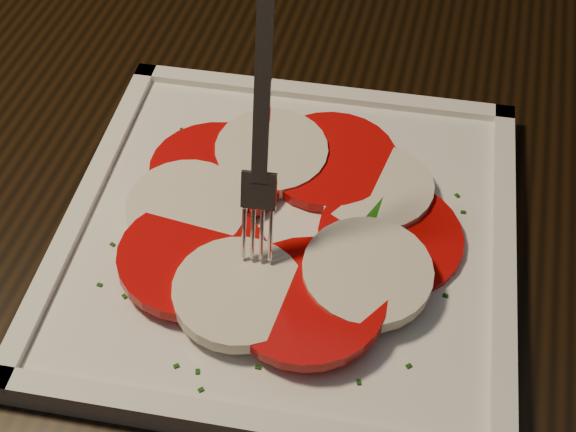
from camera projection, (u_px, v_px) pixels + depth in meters
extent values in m
cube|color=black|center=(247.00, 283.00, 0.57)|extent=(1.27, 0.91, 0.04)
cube|color=black|center=(452.00, 21.00, 1.26)|extent=(0.54, 0.54, 0.04)
cylinder|color=black|center=(292.00, 145.00, 1.43)|extent=(0.04, 0.04, 0.41)
cylinder|color=black|center=(465.00, 244.00, 1.28)|extent=(0.04, 0.04, 0.41)
cylinder|color=black|center=(405.00, 50.00, 1.62)|extent=(0.04, 0.04, 0.41)
cylinder|color=black|center=(569.00, 127.00, 1.46)|extent=(0.04, 0.04, 0.41)
cube|color=white|center=(288.00, 237.00, 0.56)|extent=(0.36, 0.36, 0.01)
cylinder|color=#C50409|center=(390.00, 237.00, 0.55)|extent=(0.10, 0.10, 0.02)
cylinder|color=silver|center=(375.00, 190.00, 0.58)|extent=(0.08, 0.08, 0.01)
cylinder|color=#C50409|center=(330.00, 160.00, 0.60)|extent=(0.10, 0.10, 0.01)
cylinder|color=silver|center=(272.00, 152.00, 0.60)|extent=(0.08, 0.08, 0.02)
cylinder|color=#C50409|center=(218.00, 171.00, 0.58)|extent=(0.10, 0.10, 0.01)
cylinder|color=silver|center=(187.00, 209.00, 0.56)|extent=(0.08, 0.08, 0.02)
cylinder|color=#C50409|center=(193.00, 257.00, 0.53)|extent=(0.10, 0.10, 0.02)
cylinder|color=silver|center=(239.00, 293.00, 0.51)|extent=(0.08, 0.08, 0.01)
cylinder|color=#C50409|center=(308.00, 301.00, 0.50)|extent=(0.10, 0.10, 0.01)
cylinder|color=silver|center=(367.00, 272.00, 0.51)|extent=(0.08, 0.08, 0.02)
cube|color=#1B5D0F|center=(214.00, 167.00, 0.58)|extent=(0.03, 0.04, 0.00)
cube|color=#1B5D0F|center=(361.00, 261.00, 0.53)|extent=(0.04, 0.04, 0.00)
cube|color=#1B5D0F|center=(263.00, 297.00, 0.51)|extent=(0.03, 0.04, 0.00)
cube|color=#1B5D0F|center=(334.00, 258.00, 0.53)|extent=(0.03, 0.03, 0.00)
cube|color=#1B5D0F|center=(209.00, 216.00, 0.55)|extent=(0.03, 0.04, 0.00)
cube|color=#1B5D0F|center=(376.00, 217.00, 0.55)|extent=(0.02, 0.05, 0.00)
cube|color=#113C0A|center=(457.00, 196.00, 0.58)|extent=(0.00, 0.00, 0.00)
cube|color=#113C0A|center=(356.00, 148.00, 0.61)|extent=(0.00, 0.00, 0.00)
cube|color=#113C0A|center=(463.00, 212.00, 0.57)|extent=(0.00, 0.00, 0.00)
cube|color=#113C0A|center=(124.00, 296.00, 0.52)|extent=(0.00, 0.00, 0.00)
cube|color=#113C0A|center=(359.00, 382.00, 0.48)|extent=(0.00, 0.00, 0.00)
cube|color=#113C0A|center=(258.00, 367.00, 0.48)|extent=(0.00, 0.00, 0.00)
cube|color=#113C0A|center=(290.00, 131.00, 0.62)|extent=(0.00, 0.00, 0.00)
cube|color=#113C0A|center=(182.00, 130.00, 0.63)|extent=(0.00, 0.00, 0.00)
cube|color=#113C0A|center=(232.00, 141.00, 0.62)|extent=(0.00, 0.00, 0.00)
cube|color=#113C0A|center=(387.00, 157.00, 0.61)|extent=(0.00, 0.00, 0.00)
cube|color=#113C0A|center=(445.00, 296.00, 0.52)|extent=(0.00, 0.00, 0.00)
cube|color=#113C0A|center=(147.00, 298.00, 0.52)|extent=(0.00, 0.00, 0.00)
cube|color=#113C0A|center=(176.00, 366.00, 0.48)|extent=(0.00, 0.00, 0.00)
cube|color=#113C0A|center=(409.00, 366.00, 0.48)|extent=(0.00, 0.00, 0.00)
cube|color=#113C0A|center=(423.00, 177.00, 0.59)|extent=(0.00, 0.00, 0.00)
cube|color=#113C0A|center=(411.00, 196.00, 0.58)|extent=(0.00, 0.00, 0.00)
cube|color=#113C0A|center=(212.00, 145.00, 0.61)|extent=(0.00, 0.00, 0.00)
cube|color=#113C0A|center=(402.00, 299.00, 0.52)|extent=(0.00, 0.00, 0.00)
cube|color=#113C0A|center=(409.00, 186.00, 0.59)|extent=(0.00, 0.00, 0.00)
cube|color=#113C0A|center=(227.00, 137.00, 0.62)|extent=(0.00, 0.00, 0.00)
cube|color=#113C0A|center=(201.00, 390.00, 0.47)|extent=(0.00, 0.00, 0.00)
cube|color=#113C0A|center=(442.00, 207.00, 0.57)|extent=(0.00, 0.00, 0.00)
cube|color=#113C0A|center=(100.00, 285.00, 0.53)|extent=(0.00, 0.00, 0.00)
cube|color=#113C0A|center=(113.00, 245.00, 0.55)|extent=(0.00, 0.00, 0.00)
cube|color=#113C0A|center=(272.00, 125.00, 0.63)|extent=(0.00, 0.00, 0.00)
cube|color=#113C0A|center=(198.00, 372.00, 0.48)|extent=(0.00, 0.00, 0.00)
cube|color=#113C0A|center=(417.00, 182.00, 0.59)|extent=(0.00, 0.00, 0.00)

